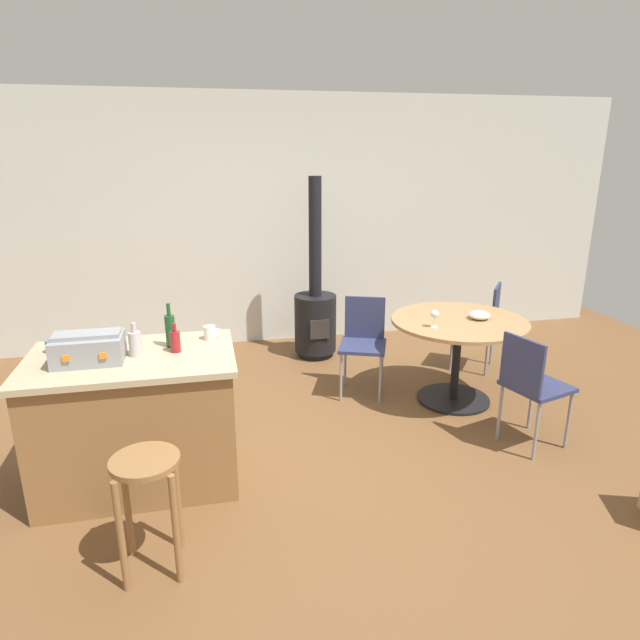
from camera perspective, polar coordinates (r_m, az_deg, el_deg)
name	(u,v)px	position (r m, az deg, el deg)	size (l,w,h in m)	color
ground_plane	(331,458)	(4.05, 1.18, -14.20)	(8.80, 8.80, 0.00)	brown
back_wall	(275,222)	(6.16, -4.69, 10.12)	(8.00, 0.10, 2.70)	beige
kitchen_island	(137,419)	(3.80, -18.49, -9.78)	(1.28, 0.81, 0.89)	olive
wooden_stool	(148,488)	(3.02, -17.51, -16.34)	(0.35, 0.35, 0.65)	olive
dining_table	(458,339)	(4.82, 14.16, -1.89)	(1.14, 1.14, 0.75)	black
folding_chair_near	(363,338)	(4.89, 4.54, -1.92)	(0.52, 0.52, 0.86)	navy
folding_chair_far	(531,382)	(4.25, 21.14, -6.04)	(0.50, 0.50, 0.87)	navy
folding_chair_left	(482,319)	(5.62, 16.50, 0.08)	(0.56, 0.56, 0.87)	navy
wood_stove	(315,313)	(5.76, -0.49, 0.70)	(0.44, 0.45, 1.87)	black
toolbox	(88,348)	(3.58, -22.97, -2.71)	(0.40, 0.27, 0.19)	gray
bottle_0	(175,341)	(3.58, -14.83, -2.13)	(0.06, 0.06, 0.19)	maroon
bottle_1	(170,330)	(3.68, -15.32, -1.01)	(0.06, 0.06, 0.29)	#194C23
bottle_2	(135,343)	(3.59, -18.68, -2.30)	(0.08, 0.08, 0.22)	#B7B2AD
cup_0	(210,333)	(3.78, -11.38, -1.30)	(0.12, 0.08, 0.09)	white
cup_1	(53,346)	(3.86, -26.06, -2.47)	(0.12, 0.08, 0.08)	#4C7099
wine_glass	(435,315)	(4.48, 11.87, 0.55)	(0.07, 0.07, 0.14)	silver
serving_bowl	(480,315)	(4.82, 16.27, 0.50)	(0.18, 0.18, 0.07)	white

